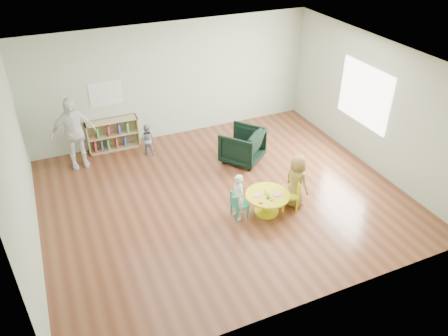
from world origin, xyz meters
name	(u,v)px	position (x,y,z in m)	size (l,w,h in m)	color
room	(223,111)	(0.01, 0.00, 1.89)	(7.10, 7.00, 2.80)	#5A2F1C
activity_table	(267,200)	(0.57, -0.81, 0.29)	(0.84, 0.84, 0.46)	yellow
kid_chair_left	(238,204)	(0.01, -0.71, 0.29)	(0.30, 0.30, 0.55)	#1A9271
kid_chair_right	(292,193)	(1.07, -0.87, 0.33)	(0.43, 0.43, 0.62)	yellow
bookshelf	(112,135)	(-1.61, 2.86, 0.37)	(1.20, 0.30, 0.75)	#9F8C58
alphabet_poster	(106,94)	(-1.60, 2.98, 1.35)	(0.74, 0.01, 0.54)	white
armchair	(242,146)	(0.96, 1.11, 0.39)	(0.83, 0.86, 0.78)	black
child_left	(238,197)	(-0.02, -0.73, 0.47)	(0.34, 0.22, 0.94)	white
child_right	(296,181)	(1.19, -0.81, 0.55)	(0.54, 0.35, 1.10)	gold
toddler	(147,139)	(-0.92, 2.28, 0.38)	(0.37, 0.29, 0.76)	#1B1F45
adult_caretaker	(73,133)	(-2.49, 2.37, 0.82)	(0.96, 0.40, 1.64)	white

